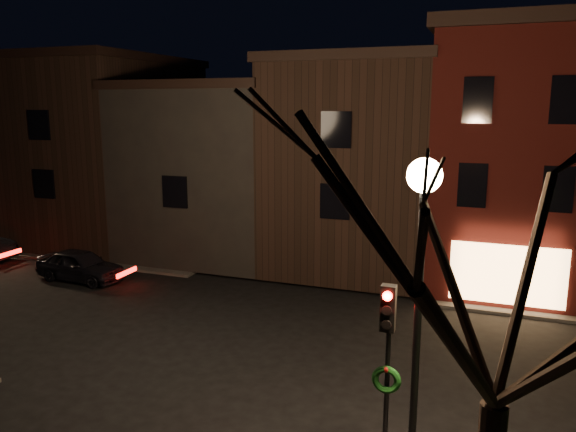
# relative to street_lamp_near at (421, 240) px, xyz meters

# --- Properties ---
(ground) EXTENTS (120.00, 120.00, 0.00)m
(ground) POSITION_rel_street_lamp_near_xyz_m (-6.20, 6.00, -5.18)
(ground) COLOR black
(ground) RESTS_ON ground
(sidewalk_far_left) EXTENTS (30.00, 30.00, 0.12)m
(sidewalk_far_left) POSITION_rel_street_lamp_near_xyz_m (-26.20, 26.00, -5.12)
(sidewalk_far_left) COLOR #2D2B28
(sidewalk_far_left) RESTS_ON ground
(corner_building) EXTENTS (6.50, 8.50, 10.50)m
(corner_building) POSITION_rel_street_lamp_near_xyz_m (1.80, 15.47, 0.22)
(corner_building) COLOR #460F0C
(corner_building) RESTS_ON ground
(row_building_a) EXTENTS (7.30, 10.30, 9.40)m
(row_building_a) POSITION_rel_street_lamp_near_xyz_m (-4.70, 16.50, -0.34)
(row_building_a) COLOR black
(row_building_a) RESTS_ON ground
(row_building_b) EXTENTS (7.80, 10.30, 8.40)m
(row_building_b) POSITION_rel_street_lamp_near_xyz_m (-11.95, 16.50, -0.85)
(row_building_b) COLOR black
(row_building_b) RESTS_ON ground
(row_building_c) EXTENTS (7.30, 10.30, 9.90)m
(row_building_c) POSITION_rel_street_lamp_near_xyz_m (-19.20, 16.50, -0.09)
(row_building_c) COLOR black
(row_building_c) RESTS_ON ground
(street_lamp_near) EXTENTS (0.60, 0.60, 6.48)m
(street_lamp_near) POSITION_rel_street_lamp_near_xyz_m (0.00, 0.00, 0.00)
(street_lamp_near) COLOR black
(street_lamp_near) RESTS_ON sidewalk_near_right
(traffic_signal) EXTENTS (0.58, 0.38, 4.05)m
(traffic_signal) POSITION_rel_street_lamp_near_xyz_m (-0.60, 0.49, -2.37)
(traffic_signal) COLOR black
(traffic_signal) RESTS_ON sidewalk_near_right
(bare_tree_right) EXTENTS (6.40, 6.40, 8.50)m
(bare_tree_right) POSITION_rel_street_lamp_near_xyz_m (1.30, -2.50, 0.97)
(bare_tree_right) COLOR black
(bare_tree_right) RESTS_ON sidewalk_near_right
(parked_car_a) EXTENTS (4.07, 1.83, 1.36)m
(parked_car_a) POSITION_rel_street_lamp_near_xyz_m (-15.37, 9.14, -4.50)
(parked_car_a) COLOR black
(parked_car_a) RESTS_ON ground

